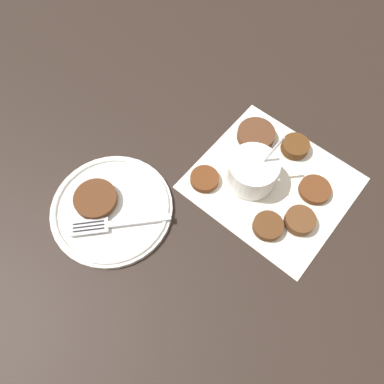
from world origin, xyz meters
TOP-DOWN VIEW (x-y plane):
  - ground_plane at (0.00, 0.00)m, footprint 4.00×4.00m
  - napkin at (-0.00, -0.00)m, footprint 0.32×0.30m
  - sauce_bowl at (-0.04, -0.02)m, footprint 0.11×0.10m
  - fritter_0 at (0.08, -0.05)m, footprint 0.06×0.06m
  - fritter_1 at (-0.08, 0.08)m, footprint 0.08×0.08m
  - fritter_2 at (0.08, 0.03)m, footprint 0.06×0.06m
  - fritter_3 at (0.04, -0.09)m, footprint 0.06×0.06m
  - fritter_4 at (-0.11, -0.07)m, footprint 0.06×0.06m
  - fritter_5 at (-0.00, 0.10)m, footprint 0.06×0.06m
  - serving_plate at (-0.23, -0.23)m, footprint 0.23×0.23m
  - fritter_on_plate at (-0.26, -0.23)m, footprint 0.08×0.08m
  - fork at (-0.21, -0.26)m, footprint 0.15×0.14m

SIDE VIEW (x-z plane):
  - ground_plane at x=0.00m, z-range 0.00..0.00m
  - napkin at x=0.00m, z-range 0.00..0.00m
  - serving_plate at x=-0.23m, z-range 0.00..0.02m
  - fritter_2 at x=0.08m, z-range 0.00..0.02m
  - fritter_4 at x=-0.11m, z-range 0.00..0.02m
  - fritter_3 at x=0.04m, z-range 0.00..0.02m
  - fritter_1 at x=-0.08m, z-range 0.00..0.02m
  - fritter_0 at x=0.08m, z-range 0.00..0.02m
  - fritter_5 at x=0.00m, z-range 0.00..0.02m
  - fork at x=-0.21m, z-range 0.02..0.02m
  - fritter_on_plate at x=-0.26m, z-range 0.02..0.03m
  - sauce_bowl at x=-0.04m, z-range -0.03..0.09m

